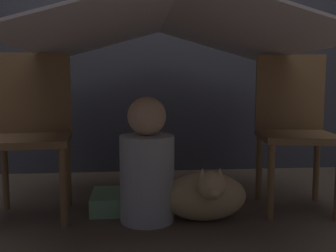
{
  "coord_description": "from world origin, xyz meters",
  "views": [
    {
      "loc": [
        -0.18,
        -1.9,
        0.72
      ],
      "look_at": [
        0.0,
        0.1,
        0.49
      ],
      "focal_mm": 40.0,
      "sensor_mm": 36.0,
      "label": 1
    }
  ],
  "objects_px": {
    "chair_left": "(32,126)",
    "person_front": "(147,167)",
    "chair_right": "(294,124)",
    "dog": "(205,195)"
  },
  "relations": [
    {
      "from": "chair_right",
      "to": "chair_left",
      "type": "bearing_deg",
      "value": -171.26
    },
    {
      "from": "chair_left",
      "to": "person_front",
      "type": "height_order",
      "value": "chair_left"
    },
    {
      "from": "chair_right",
      "to": "person_front",
      "type": "height_order",
      "value": "chair_right"
    },
    {
      "from": "dog",
      "to": "chair_right",
      "type": "bearing_deg",
      "value": 20.73
    },
    {
      "from": "person_front",
      "to": "chair_left",
      "type": "bearing_deg",
      "value": 164.59
    },
    {
      "from": "person_front",
      "to": "dog",
      "type": "distance_m",
      "value": 0.34
    },
    {
      "from": "chair_right",
      "to": "dog",
      "type": "height_order",
      "value": "chair_right"
    },
    {
      "from": "person_front",
      "to": "chair_right",
      "type": "bearing_deg",
      "value": 11.2
    },
    {
      "from": "chair_left",
      "to": "person_front",
      "type": "xyz_separation_m",
      "value": [
        0.62,
        -0.17,
        -0.2
      ]
    },
    {
      "from": "chair_right",
      "to": "dog",
      "type": "bearing_deg",
      "value": -150.51
    }
  ]
}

